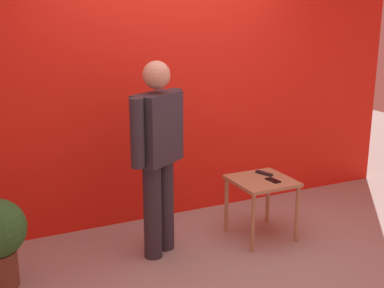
{
  "coord_description": "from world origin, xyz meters",
  "views": [
    {
      "loc": [
        -1.82,
        -3.09,
        1.99
      ],
      "look_at": [
        -0.09,
        0.55,
        0.92
      ],
      "focal_mm": 46.6,
      "sensor_mm": 36.0,
      "label": 1
    }
  ],
  "objects_px": {
    "tv_remote": "(264,173)",
    "cell_phone": "(273,180)",
    "standing_person": "(158,150)",
    "side_table": "(262,188)"
  },
  "relations": [
    {
      "from": "tv_remote",
      "to": "cell_phone",
      "type": "bearing_deg",
      "value": -117.66
    },
    {
      "from": "standing_person",
      "to": "side_table",
      "type": "distance_m",
      "value": 1.05
    },
    {
      "from": "side_table",
      "to": "standing_person",
      "type": "bearing_deg",
      "value": 173.71
    },
    {
      "from": "standing_person",
      "to": "side_table",
      "type": "bearing_deg",
      "value": -6.29
    },
    {
      "from": "cell_phone",
      "to": "side_table",
      "type": "bearing_deg",
      "value": 121.24
    },
    {
      "from": "standing_person",
      "to": "tv_remote",
      "type": "bearing_deg",
      "value": 0.08
    },
    {
      "from": "standing_person",
      "to": "tv_remote",
      "type": "xyz_separation_m",
      "value": [
        1.04,
        0.0,
        -0.35
      ]
    },
    {
      "from": "standing_person",
      "to": "tv_remote",
      "type": "height_order",
      "value": "standing_person"
    },
    {
      "from": "standing_person",
      "to": "cell_phone",
      "type": "height_order",
      "value": "standing_person"
    },
    {
      "from": "side_table",
      "to": "cell_phone",
      "type": "distance_m",
      "value": 0.14
    }
  ]
}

